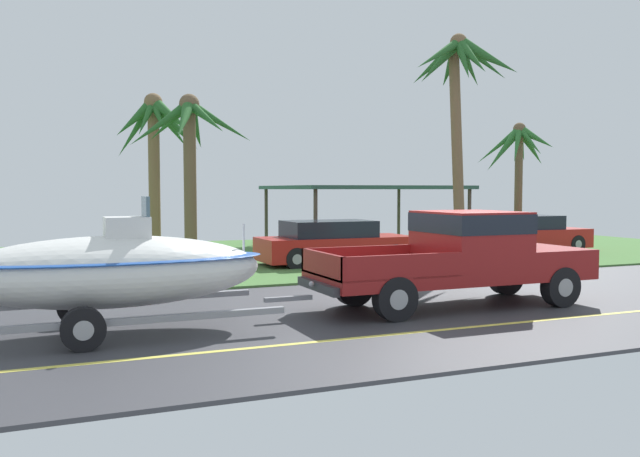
% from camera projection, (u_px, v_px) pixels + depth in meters
% --- Properties ---
extents(ground, '(36.00, 22.00, 0.11)m').
position_uv_depth(ground, '(301.00, 264.00, 21.05)').
color(ground, '#38383D').
extents(pickup_truck_towing, '(5.94, 1.99, 1.90)m').
position_uv_depth(pickup_truck_towing, '(468.00, 253.00, 13.43)').
color(pickup_truck_towing, maroon).
rests_on(pickup_truck_towing, ground).
extents(boat_on_trailer, '(6.22, 2.34, 2.22)m').
position_uv_depth(boat_on_trailer, '(111.00, 271.00, 10.77)').
color(boat_on_trailer, gray).
rests_on(boat_on_trailer, ground).
extents(parked_sedan_near, '(4.77, 1.89, 1.38)m').
position_uv_depth(parked_sedan_near, '(334.00, 243.00, 20.64)').
color(parked_sedan_near, '#B21E19').
rests_on(parked_sedan_near, ground).
extents(parked_sedan_far, '(4.64, 1.89, 1.38)m').
position_uv_depth(parked_sedan_far, '(526.00, 234.00, 24.71)').
color(parked_sedan_far, '#B21E19').
rests_on(parked_sedan_far, ground).
extents(carport_awning, '(6.90, 5.98, 2.49)m').
position_uv_depth(carport_awning, '(363.00, 188.00, 26.90)').
color(carport_awning, '#4C4238').
rests_on(carport_awning, ground).
extents(palm_tree_near_left, '(3.00, 2.48, 5.03)m').
position_uv_depth(palm_tree_near_left, '(518.00, 153.00, 26.93)').
color(palm_tree_near_left, brown).
rests_on(palm_tree_near_left, ground).
extents(palm_tree_near_right, '(3.51, 2.99, 6.81)m').
position_uv_depth(palm_tree_near_right, '(459.00, 82.00, 19.25)').
color(palm_tree_near_right, brown).
rests_on(palm_tree_near_right, ground).
extents(palm_tree_mid, '(2.89, 3.03, 5.45)m').
position_uv_depth(palm_tree_mid, '(157.00, 135.00, 21.75)').
color(palm_tree_mid, brown).
rests_on(palm_tree_mid, ground).
extents(palm_tree_far_right, '(3.77, 3.34, 5.11)m').
position_uv_depth(palm_tree_far_right, '(190.00, 140.00, 19.41)').
color(palm_tree_far_right, brown).
rests_on(palm_tree_far_right, ground).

